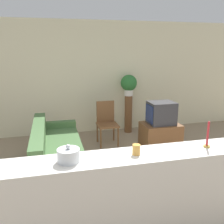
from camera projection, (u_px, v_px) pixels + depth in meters
name	position (u px, v px, depth m)	size (l,w,h in m)	color
ground_plane	(129.00, 214.00, 3.16)	(14.00, 14.00, 0.00)	gray
wall_back	(87.00, 78.00, 6.06)	(9.00, 0.06, 2.70)	beige
couch	(56.00, 154.00, 4.28)	(0.80, 2.02, 0.78)	#476B3D
tv_stand	(160.00, 135.00, 5.28)	(0.78, 0.57, 0.52)	brown
television	(161.00, 113.00, 5.16)	(0.54, 0.44, 0.46)	#333338
wooden_chair	(107.00, 121.00, 5.45)	(0.44, 0.44, 0.93)	brown
plant_stand	(128.00, 114.00, 6.21)	(0.19, 0.19, 0.93)	brown
potted_plant	(129.00, 84.00, 6.02)	(0.39, 0.39, 0.51)	white
foreground_counter	(140.00, 195.00, 2.71)	(2.82, 0.44, 0.97)	silver
decorative_bowl	(69.00, 155.00, 2.40)	(0.22, 0.22, 0.18)	silver
candle_jar	(136.00, 150.00, 2.57)	(0.08, 0.08, 0.11)	gold
candlestick	(207.00, 139.00, 2.75)	(0.07, 0.07, 0.30)	#B7933D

